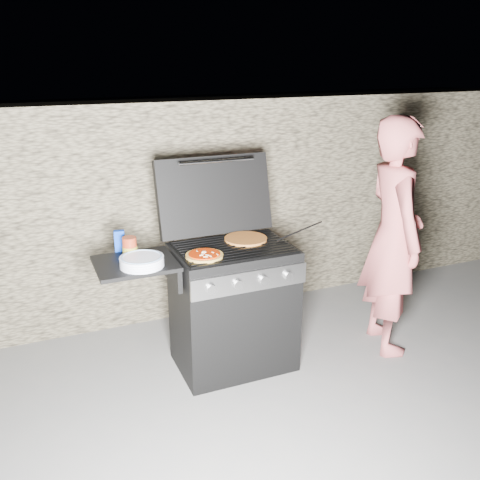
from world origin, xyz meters
name	(u,v)px	position (x,y,z in m)	size (l,w,h in m)	color
ground	(234,363)	(0.00, 0.00, 0.00)	(50.00, 50.00, 0.00)	#606060
stone_wall	(187,208)	(0.00, 1.05, 0.90)	(8.00, 0.35, 1.80)	gray
gas_grill	(200,313)	(-0.25, 0.00, 0.46)	(1.34, 0.79, 0.91)	black
pizza_topped	(204,255)	(-0.24, -0.11, 0.92)	(0.24, 0.24, 0.03)	#BC743B
pizza_plain	(246,239)	(0.13, 0.09, 0.92)	(0.30, 0.30, 0.02)	orange
sauce_jar	(130,248)	(-0.68, 0.08, 0.97)	(0.09, 0.09, 0.14)	maroon
blue_carton	(120,241)	(-0.72, 0.23, 0.97)	(0.07, 0.04, 0.14)	#0832AE
plate_stack	(142,262)	(-0.65, -0.09, 0.93)	(0.27, 0.27, 0.06)	white
person	(393,237)	(1.19, -0.18, 0.88)	(0.64, 0.42, 1.76)	#BE5858
tongs	(300,231)	(0.51, 0.00, 0.95)	(0.01, 0.01, 0.41)	black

